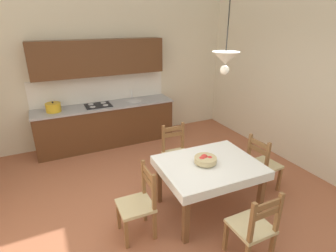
{
  "coord_description": "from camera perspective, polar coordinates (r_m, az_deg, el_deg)",
  "views": [
    {
      "loc": [
        -1.31,
        -2.77,
        2.57
      ],
      "look_at": [
        0.22,
        0.4,
        1.16
      ],
      "focal_mm": 28.66,
      "sensor_mm": 36.0,
      "label": 1
    }
  ],
  "objects": [
    {
      "name": "dining_chair_tv_side",
      "position": [
        3.47,
        -6.28,
        -16.15
      ],
      "size": [
        0.43,
        0.43,
        0.93
      ],
      "color": "#D1BC89",
      "rests_on": "ground_plane"
    },
    {
      "name": "wall_back",
      "position": [
        5.96,
        -13.52,
        16.55
      ],
      "size": [
        6.21,
        0.12,
        4.17
      ],
      "primitive_type": "cube",
      "color": "beige",
      "rests_on": "ground_plane"
    },
    {
      "name": "fruit_bowl",
      "position": [
        3.66,
        7.94,
        -7.09
      ],
      "size": [
        0.3,
        0.3,
        0.12
      ],
      "color": "tan",
      "rests_on": "dining_table"
    },
    {
      "name": "ground_plane",
      "position": [
        4.04,
        -0.37,
        -18.68
      ],
      "size": [
        6.21,
        6.51,
        0.1
      ],
      "primitive_type": "cube",
      "color": "#A86042"
    },
    {
      "name": "pendant_lamp",
      "position": [
        3.24,
        12.13,
        13.81
      ],
      "size": [
        0.32,
        0.32,
        0.8
      ],
      "color": "black"
    },
    {
      "name": "dining_chair_kitchen_side",
      "position": [
        4.59,
        1.79,
        -5.85
      ],
      "size": [
        0.44,
        0.44,
        0.93
      ],
      "color": "#D1BC89",
      "rests_on": "ground_plane"
    },
    {
      "name": "kitchen_cabinetry",
      "position": [
        5.83,
        -13.34,
        4.12
      ],
      "size": [
        2.89,
        0.63,
        2.2
      ],
      "color": "#56331C",
      "rests_on": "ground_plane"
    },
    {
      "name": "dining_chair_window_side",
      "position": [
        4.5,
        19.45,
        -7.78
      ],
      "size": [
        0.44,
        0.44,
        0.93
      ],
      "color": "#D1BC89",
      "rests_on": "ground_plane"
    },
    {
      "name": "dining_chair_camera_side",
      "position": [
        3.28,
        17.68,
        -19.94
      ],
      "size": [
        0.42,
        0.42,
        0.93
      ],
      "color": "#D1BC89",
      "rests_on": "ground_plane"
    },
    {
      "name": "wall_right",
      "position": [
        5.04,
        31.39,
        13.2
      ],
      "size": [
        0.12,
        6.51,
        4.17
      ],
      "primitive_type": "cube",
      "color": "beige",
      "rests_on": "ground_plane"
    },
    {
      "name": "dining_table",
      "position": [
        3.77,
        8.68,
        -9.44
      ],
      "size": [
        1.36,
        1.1,
        0.75
      ],
      "color": "brown",
      "rests_on": "ground_plane"
    }
  ]
}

